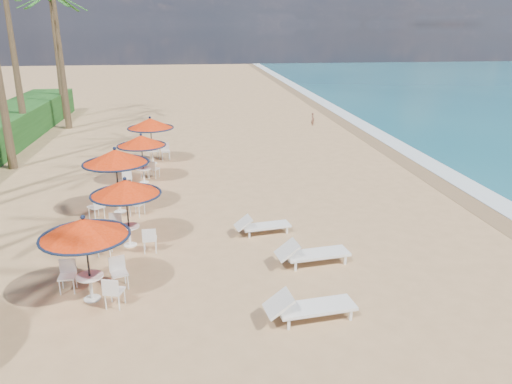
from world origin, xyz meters
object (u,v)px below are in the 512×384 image
station_2 (116,165)px  lounger_near (307,306)px  station_0 (87,238)px  station_1 (125,196)px  lounger_mid (310,253)px  lounger_far (261,225)px  station_4 (151,127)px  station_3 (141,146)px

station_2 → lounger_near: (5.34, -7.96, -1.47)m
station_0 → station_1: size_ratio=1.01×
lounger_near → lounger_mid: 2.93m
lounger_near → lounger_far: lounger_near is taller
station_0 → lounger_far: station_0 is taller
station_1 → station_4: 10.08m
station_2 → station_4: bearing=83.4°
lounger_near → lounger_far: 5.26m
station_1 → lounger_far: 4.51m
station_2 → station_0: bearing=-88.9°
station_4 → lounger_mid: station_4 is taller
station_4 → lounger_mid: bearing=-66.4°
station_3 → lounger_near: station_3 is taller
station_3 → station_2: bearing=-98.9°
station_1 → lounger_near: bearing=-46.0°
station_1 → lounger_mid: size_ratio=1.01×
station_1 → lounger_mid: bearing=-20.3°
lounger_far → station_0: bearing=-152.8°
station_3 → station_4: 3.26m
station_0 → station_1: 3.22m
station_0 → station_2: 6.30m
station_0 → lounger_mid: 6.21m
station_0 → lounger_mid: (5.96, 1.17, -1.33)m
lounger_near → lounger_mid: lounger_near is taller
station_4 → lounger_mid: (5.27, -12.08, -1.47)m
station_3 → lounger_near: 12.67m
station_4 → lounger_far: bearing=-66.8°
station_3 → lounger_near: bearing=-67.8°
lounger_near → lounger_mid: size_ratio=1.00×
station_0 → lounger_far: (4.84, 3.58, -1.38)m
station_0 → station_4: size_ratio=0.96×
station_2 → station_3: 3.77m
station_1 → lounger_mid: (5.41, -2.00, -1.30)m
lounger_near → lounger_far: bearing=87.2°
station_4 → lounger_near: bearing=-73.1°
station_1 → station_4: (0.14, 10.08, 0.17)m
lounger_near → station_1: bearing=127.0°
station_0 → station_4: bearing=87.0°
station_0 → station_3: 10.03m
lounger_near → lounger_mid: (0.74, 2.83, -0.00)m
station_3 → lounger_mid: 10.49m
station_2 → station_3: station_2 is taller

